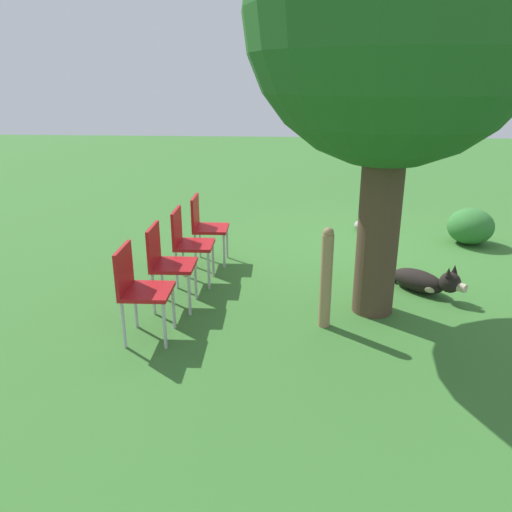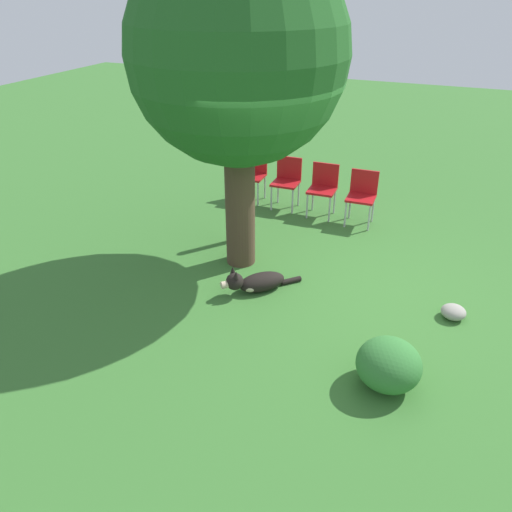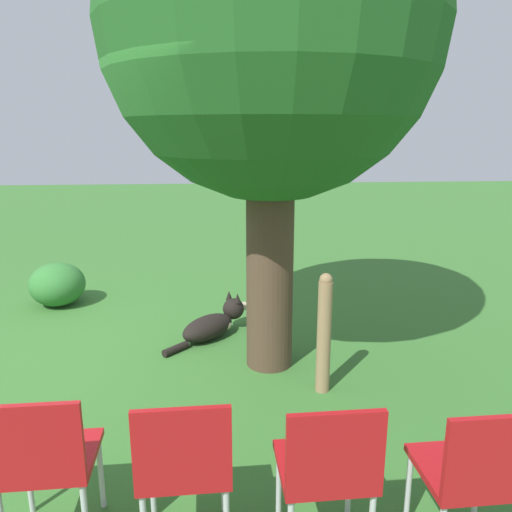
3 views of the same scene
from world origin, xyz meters
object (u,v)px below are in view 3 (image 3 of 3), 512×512
object	(u,v)px
dog	(214,323)
red_chair_1	(184,462)
red_chair_0	(45,457)
oak_tree	(271,33)
red_chair_2	(328,466)
fence_post	(324,333)
red_chair_3	(475,471)

from	to	relation	value
dog	red_chair_1	size ratio (longest dim) A/B	0.98
red_chair_0	red_chair_1	xyz separation A→B (m)	(0.09, 0.67, 0.00)
oak_tree	red_chair_2	size ratio (longest dim) A/B	4.73
oak_tree	red_chair_2	world-z (taller)	oak_tree
fence_post	red_chair_1	xyz separation A→B (m)	(1.50, -0.99, 0.02)
red_chair_2	red_chair_0	bearing A→B (deg)	81.38
red_chair_1	fence_post	bearing A→B (deg)	-34.83
dog	fence_post	bearing A→B (deg)	-97.79
oak_tree	red_chair_0	bearing A→B (deg)	-33.79
oak_tree	red_chair_0	world-z (taller)	oak_tree
red_chair_1	red_chair_3	xyz separation A→B (m)	(0.17, 1.34, 0.00)
dog	red_chair_2	size ratio (longest dim) A/B	0.98
oak_tree	red_chair_2	xyz separation A→B (m)	(2.09, 0.05, -2.23)
fence_post	red_chair_3	world-z (taller)	fence_post
red_chair_0	red_chair_1	distance (m)	0.67
red_chair_3	red_chair_1	bearing A→B (deg)	81.38
oak_tree	red_chair_1	distance (m)	3.07
red_chair_0	fence_post	bearing A→B (deg)	-50.92
fence_post	red_chair_1	bearing A→B (deg)	-33.47
red_chair_0	red_chair_2	world-z (taller)	same
red_chair_0	red_chair_3	world-z (taller)	same
red_chair_0	red_chair_3	bearing A→B (deg)	-98.62
fence_post	red_chair_3	size ratio (longest dim) A/B	1.13
red_chair_1	dog	bearing A→B (deg)	-4.14
fence_post	red_chair_0	distance (m)	2.18
red_chair_2	red_chair_3	xyz separation A→B (m)	(0.09, 0.67, 0.00)
oak_tree	red_chair_3	xyz separation A→B (m)	(2.18, 0.72, -2.23)
dog	red_chair_2	xyz separation A→B (m)	(2.74, 0.54, 0.38)
red_chair_0	red_chair_3	xyz separation A→B (m)	(0.26, 2.01, 0.00)
red_chair_2	dog	bearing A→B (deg)	9.80
dog	red_chair_0	bearing A→B (deg)	-151.93
red_chair_1	red_chair_2	world-z (taller)	same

